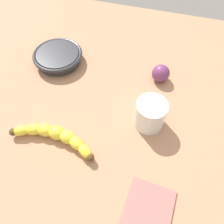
{
  "coord_description": "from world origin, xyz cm",
  "views": [
    {
      "loc": [
        -32.16,
        -17.38,
        58.54
      ],
      "look_at": [
        3.17,
        -7.41,
        5.0
      ],
      "focal_mm": 36.74,
      "sensor_mm": 36.0,
      "label": 1
    }
  ],
  "objects_px": {
    "banana": "(55,136)",
    "smoothie_glass": "(150,114)",
    "plum_fruit": "(161,73)",
    "ceramic_bowl": "(58,57)"
  },
  "relations": [
    {
      "from": "ceramic_bowl",
      "to": "plum_fruit",
      "type": "height_order",
      "value": "plum_fruit"
    },
    {
      "from": "banana",
      "to": "plum_fruit",
      "type": "xyz_separation_m",
      "value": [
        0.29,
        -0.23,
        0.01
      ]
    },
    {
      "from": "smoothie_glass",
      "to": "ceramic_bowl",
      "type": "height_order",
      "value": "smoothie_glass"
    },
    {
      "from": "banana",
      "to": "smoothie_glass",
      "type": "xyz_separation_m",
      "value": [
        0.12,
        -0.23,
        0.02
      ]
    },
    {
      "from": "smoothie_glass",
      "to": "ceramic_bowl",
      "type": "distance_m",
      "value": 0.38
    },
    {
      "from": "smoothie_glass",
      "to": "ceramic_bowl",
      "type": "relative_size",
      "value": 0.51
    },
    {
      "from": "banana",
      "to": "smoothie_glass",
      "type": "height_order",
      "value": "smoothie_glass"
    },
    {
      "from": "plum_fruit",
      "to": "smoothie_glass",
      "type": "bearing_deg",
      "value": 178.65
    },
    {
      "from": "banana",
      "to": "ceramic_bowl",
      "type": "xyz_separation_m",
      "value": [
        0.28,
        0.11,
        0.0
      ]
    },
    {
      "from": "banana",
      "to": "smoothie_glass",
      "type": "distance_m",
      "value": 0.26
    }
  ]
}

